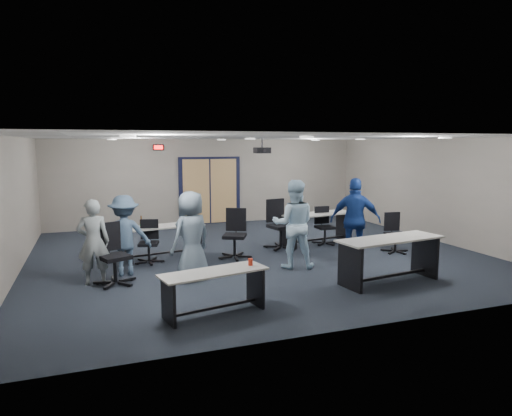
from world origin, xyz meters
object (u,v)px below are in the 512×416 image
object	(u,v)px
person_plaid	(191,236)
person_navy	(355,220)
table_back_right	(318,223)
chair_back_b	(235,234)
table_front_left	(214,284)
chair_back_c	(281,224)
chair_back_d	(325,226)
person_gray	(93,242)
chair_back_a	(149,242)
person_back	(125,235)
chair_loose_left	(114,254)
chair_loose_right	(396,233)
table_back_left	(163,235)
person_lightblue	(294,224)
table_front_right	(390,252)

from	to	relation	value
person_plaid	person_navy	distance (m)	3.64
table_back_right	chair_back_b	bearing A→B (deg)	-172.52
table_front_left	table_back_right	xyz separation A→B (m)	(3.75, 3.88, 0.08)
chair_back_b	person_navy	distance (m)	2.68
chair_back_c	person_navy	xyz separation A→B (m)	(1.04, -1.69, 0.31)
table_front_left	person_navy	xyz separation A→B (m)	(3.67, 1.99, 0.46)
chair_back_d	person_gray	bearing A→B (deg)	-162.47
chair_back_a	chair_back_c	size ratio (longest dim) A/B	0.77
chair_back_a	person_back	size ratio (longest dim) A/B	0.59
chair_loose_left	person_gray	world-z (taller)	person_gray
chair_loose_right	table_back_left	bearing A→B (deg)	172.26
chair_back_c	chair_back_a	bearing A→B (deg)	173.72
chair_back_a	chair_loose_left	distance (m)	1.56
table_front_left	person_lightblue	distance (m)	3.00
table_front_right	table_back_left	size ratio (longest dim) A/B	1.14
chair_back_b	table_front_left	bearing A→B (deg)	-85.69
person_plaid	table_back_right	bearing A→B (deg)	-178.16
table_front_right	person_gray	distance (m)	5.43
table_front_left	person_lightblue	world-z (taller)	person_lightblue
table_back_left	chair_loose_right	world-z (taller)	table_back_left
chair_back_a	person_back	bearing A→B (deg)	-109.82
chair_back_d	person_plaid	xyz separation A→B (m)	(-3.85, -1.90, 0.37)
person_gray	chair_back_a	bearing A→B (deg)	-130.38
person_navy	person_back	bearing A→B (deg)	25.58
chair_back_a	chair_loose_right	world-z (taller)	chair_loose_right
chair_back_c	person_gray	world-z (taller)	person_gray
chair_loose_left	person_navy	bearing A→B (deg)	-22.99
chair_back_a	chair_back_c	world-z (taller)	chair_back_c
table_front_left	person_gray	world-z (taller)	person_gray
person_lightblue	person_back	world-z (taller)	person_lightblue
table_front_right	chair_back_c	size ratio (longest dim) A/B	1.77
person_plaid	person_lightblue	world-z (taller)	person_lightblue
table_front_left	table_front_right	xyz separation A→B (m)	(3.46, 0.45, 0.12)
chair_back_c	person_gray	size ratio (longest dim) A/B	0.76
person_plaid	chair_loose_right	bearing A→B (deg)	159.01
table_front_left	person_gray	size ratio (longest dim) A/B	1.08
table_back_left	chair_loose_right	size ratio (longest dim) A/B	1.99
chair_back_c	chair_loose_right	xyz separation A→B (m)	(2.38, -1.32, -0.13)
table_front_right	person_plaid	bearing A→B (deg)	150.28
table_front_right	table_back_right	xyz separation A→B (m)	(0.29, 3.43, -0.03)
person_back	person_gray	bearing A→B (deg)	38.27
chair_back_b	person_lightblue	world-z (taller)	person_lightblue
person_gray	person_lightblue	world-z (taller)	person_lightblue
table_back_right	person_gray	distance (m)	5.71
chair_back_b	chair_loose_left	size ratio (longest dim) A/B	0.99
chair_loose_right	person_lightblue	xyz separation A→B (m)	(-2.81, -0.37, 0.45)
chair_back_d	person_back	distance (m)	5.14
table_front_right	person_navy	world-z (taller)	person_navy
chair_back_c	chair_loose_left	distance (m)	4.31
person_gray	person_plaid	distance (m)	1.77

